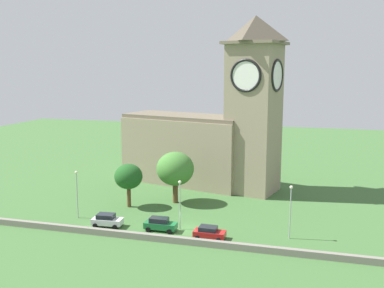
# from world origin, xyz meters

# --- Properties ---
(ground_plane) EXTENTS (200.00, 200.00, 0.00)m
(ground_plane) POSITION_xyz_m (0.00, 15.00, 0.00)
(ground_plane) COLOR #3D6633
(church) EXTENTS (32.09, 16.79, 31.11)m
(church) POSITION_xyz_m (-1.96, 24.01, 10.35)
(church) COLOR gray
(church) RESTS_ON ground
(quay_barrier) EXTENTS (58.38, 0.70, 0.87)m
(quay_barrier) POSITION_xyz_m (0.00, -4.98, 0.43)
(quay_barrier) COLOR gray
(quay_barrier) RESTS_ON ground
(car_white) EXTENTS (4.43, 2.49, 1.81)m
(car_white) POSITION_xyz_m (-11.26, -1.69, 0.92)
(car_white) COLOR silver
(car_white) RESTS_ON ground
(car_green) EXTENTS (4.49, 2.09, 1.87)m
(car_green) POSITION_xyz_m (-3.39, -1.33, 0.94)
(car_green) COLOR #1E6B38
(car_green) RESTS_ON ground
(car_red) EXTENTS (4.21, 2.28, 1.63)m
(car_red) POSITION_xyz_m (3.78, -2.26, 0.83)
(car_red) COLOR red
(car_red) RESTS_ON ground
(streetlamp_west_end) EXTENTS (0.44, 0.44, 7.22)m
(streetlamp_west_end) POSITION_xyz_m (-17.08, 0.47, 4.80)
(streetlamp_west_end) COLOR #9EA0A5
(streetlamp_west_end) RESTS_ON ground
(streetlamp_west_mid) EXTENTS (0.44, 0.44, 6.98)m
(streetlamp_west_mid) POSITION_xyz_m (-0.93, 0.01, 4.66)
(streetlamp_west_mid) COLOR #9EA0A5
(streetlamp_west_mid) RESTS_ON ground
(streetlamp_central) EXTENTS (0.44, 0.44, 7.21)m
(streetlamp_central) POSITION_xyz_m (14.00, 0.48, 4.80)
(streetlamp_central) COLOR #9EA0A5
(streetlamp_central) RESTS_ON ground
(tree_riverside_west) EXTENTS (4.51, 4.51, 7.09)m
(tree_riverside_west) POSITION_xyz_m (-11.81, 7.45, 5.00)
(tree_riverside_west) COLOR brown
(tree_riverside_west) RESTS_ON ground
(tree_by_tower) EXTENTS (6.21, 6.21, 8.59)m
(tree_by_tower) POSITION_xyz_m (-5.27, 11.64, 5.75)
(tree_by_tower) COLOR brown
(tree_by_tower) RESTS_ON ground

